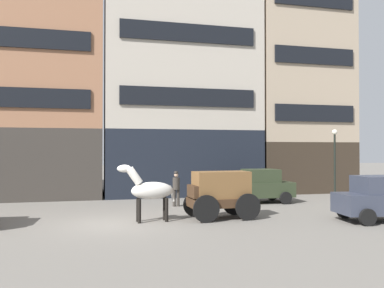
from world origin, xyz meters
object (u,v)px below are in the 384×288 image
sedan_light (382,199)px  streetlamp_curbside (335,153)px  draft_horse (150,190)px  sedan_dark (259,186)px  cargo_wagon (220,191)px  pedestrian_officer (176,187)px

sedan_light → streetlamp_curbside: streetlamp_curbside is taller
draft_horse → streetlamp_curbside: streetlamp_curbside is taller
sedan_dark → sedan_light: size_ratio=0.96×
sedan_light → streetlamp_curbside: bearing=70.1°
draft_horse → streetlamp_curbside: (11.80, 5.22, 1.40)m
sedan_dark → sedan_light: 6.83m
cargo_wagon → streetlamp_curbside: streetlamp_curbside is taller
cargo_wagon → streetlamp_curbside: (8.85, 5.22, 1.52)m
cargo_wagon → sedan_dark: cargo_wagon is taller
draft_horse → pedestrian_officer: bearing=65.0°
streetlamp_curbside → sedan_dark: bearing=-169.6°
sedan_light → sedan_dark: bearing=113.1°
draft_horse → sedan_dark: draft_horse is taller
draft_horse → sedan_dark: (6.49, 4.24, -0.36)m
pedestrian_officer → streetlamp_curbside: (9.95, 1.26, 1.69)m
pedestrian_officer → cargo_wagon: bearing=-74.4°
cargo_wagon → draft_horse: size_ratio=1.27×
sedan_dark → sedan_light: (2.68, -6.28, 0.00)m
sedan_dark → cargo_wagon: bearing=-129.9°
cargo_wagon → sedan_light: size_ratio=0.78×
pedestrian_officer → sedan_light: bearing=-39.4°
draft_horse → pedestrian_officer: draft_horse is taller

